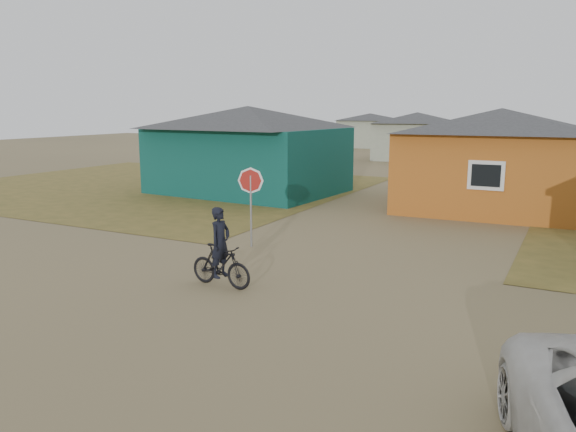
% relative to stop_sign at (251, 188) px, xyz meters
% --- Properties ---
extents(ground, '(120.00, 120.00, 0.00)m').
position_rel_stop_sign_xyz_m(ground, '(2.84, -4.41, -1.68)').
color(ground, olive).
extents(grass_nw, '(20.00, 18.00, 0.00)m').
position_rel_stop_sign_xyz_m(grass_nw, '(-11.16, 8.59, -1.68)').
color(grass_nw, olive).
rests_on(grass_nw, ground).
extents(house_teal, '(8.93, 7.08, 4.00)m').
position_rel_stop_sign_xyz_m(house_teal, '(-5.66, 9.09, 0.37)').
color(house_teal, '#0B3D37').
rests_on(house_teal, ground).
extents(house_yellow, '(7.72, 6.76, 3.90)m').
position_rel_stop_sign_xyz_m(house_yellow, '(5.34, 9.59, 0.32)').
color(house_yellow, '#B25C1B').
rests_on(house_yellow, ground).
extents(house_pale_west, '(7.04, 6.15, 3.60)m').
position_rel_stop_sign_xyz_m(house_pale_west, '(-3.16, 29.59, 0.17)').
color(house_pale_west, '#979D86').
rests_on(house_pale_west, ground).
extents(house_pale_north, '(6.28, 5.81, 3.40)m').
position_rel_stop_sign_xyz_m(house_pale_north, '(-11.16, 41.59, 0.07)').
color(house_pale_north, '#979D86').
rests_on(house_pale_north, ground).
extents(stop_sign, '(0.74, 0.12, 2.27)m').
position_rel_stop_sign_xyz_m(stop_sign, '(0.00, 0.00, 0.00)').
color(stop_sign, gray).
rests_on(stop_sign, ground).
extents(cyclist, '(1.60, 0.59, 1.78)m').
position_rel_stop_sign_xyz_m(cyclist, '(1.30, -3.44, -1.03)').
color(cyclist, black).
rests_on(cyclist, ground).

